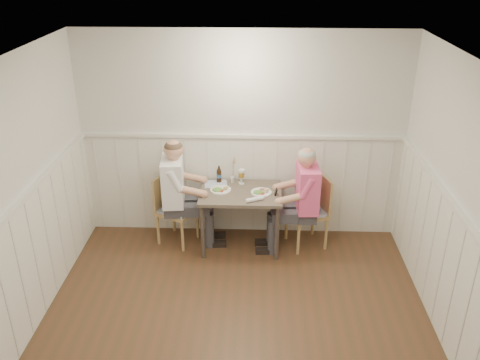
{
  "coord_description": "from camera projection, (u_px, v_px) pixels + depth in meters",
  "views": [
    {
      "loc": [
        0.19,
        -3.61,
        3.47
      ],
      "look_at": [
        -0.0,
        1.64,
        1.0
      ],
      "focal_mm": 38.0,
      "sensor_mm": 36.0,
      "label": 1
    }
  ],
  "objects": [
    {
      "name": "plate_diner",
      "position": [
        220.0,
        189.0,
        6.11
      ],
      "size": [
        0.25,
        0.25,
        0.06
      ],
      "color": "white",
      "rests_on": "dining_table"
    },
    {
      "name": "plate_man",
      "position": [
        261.0,
        192.0,
        6.05
      ],
      "size": [
        0.25,
        0.25,
        0.06
      ],
      "color": "white",
      "rests_on": "dining_table"
    },
    {
      "name": "beer_glass_b",
      "position": [
        242.0,
        174.0,
        6.24
      ],
      "size": [
        0.08,
        0.08,
        0.19
      ],
      "color": "silver",
      "rests_on": "dining_table"
    },
    {
      "name": "diner_cream",
      "position": [
        178.0,
        201.0,
        6.21
      ],
      "size": [
        0.69,
        0.48,
        1.42
      ],
      "color": "#3F3F47",
      "rests_on": "ground"
    },
    {
      "name": "grass_vase",
      "position": [
        232.0,
        170.0,
        6.27
      ],
      "size": [
        0.04,
        0.04,
        0.37
      ],
      "color": "silver",
      "rests_on": "dining_table"
    },
    {
      "name": "gingham_mat",
      "position": [
        216.0,
        184.0,
        6.29
      ],
      "size": [
        0.3,
        0.25,
        0.01
      ],
      "color": "#6578B0",
      "rests_on": "dining_table"
    },
    {
      "name": "wainscot",
      "position": [
        237.0,
        248.0,
        5.08
      ],
      "size": [
        4.0,
        4.49,
        1.34
      ],
      "color": "white",
      "rests_on": "ground"
    },
    {
      "name": "chair_left",
      "position": [
        173.0,
        206.0,
        6.33
      ],
      "size": [
        0.55,
        0.55,
        0.89
      ],
      "color": "tan",
      "rests_on": "ground"
    },
    {
      "name": "chair_right",
      "position": [
        311.0,
        208.0,
        6.25
      ],
      "size": [
        0.56,
        0.56,
        0.92
      ],
      "color": "tan",
      "rests_on": "ground"
    },
    {
      "name": "rolled_napkin",
      "position": [
        255.0,
        199.0,
        5.87
      ],
      "size": [
        0.22,
        0.14,
        0.05
      ],
      "color": "white",
      "rests_on": "dining_table"
    },
    {
      "name": "man_in_pink",
      "position": [
        303.0,
        208.0,
        6.1
      ],
      "size": [
        0.65,
        0.45,
        1.37
      ],
      "color": "#3F3F47",
      "rests_on": "ground"
    },
    {
      "name": "room_shell",
      "position": [
        233.0,
        208.0,
        4.11
      ],
      "size": [
        4.04,
        4.54,
        2.6
      ],
      "color": "silver",
      "rests_on": "ground"
    },
    {
      "name": "dining_table",
      "position": [
        241.0,
        199.0,
        6.14
      ],
      "size": [
        0.98,
        0.7,
        0.75
      ],
      "color": "brown",
      "rests_on": "ground"
    },
    {
      "name": "beer_bottle",
      "position": [
        219.0,
        175.0,
        6.3
      ],
      "size": [
        0.06,
        0.06,
        0.22
      ],
      "color": "black",
      "rests_on": "dining_table"
    },
    {
      "name": "ground_plane",
      "position": [
        234.0,
        351.0,
        4.75
      ],
      "size": [
        4.5,
        4.5,
        0.0
      ],
      "primitive_type": "plane",
      "color": "#4D3621"
    },
    {
      "name": "beer_glass_a",
      "position": [
        241.0,
        175.0,
        6.28
      ],
      "size": [
        0.07,
        0.07,
        0.17
      ],
      "color": "silver",
      "rests_on": "dining_table"
    }
  ]
}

